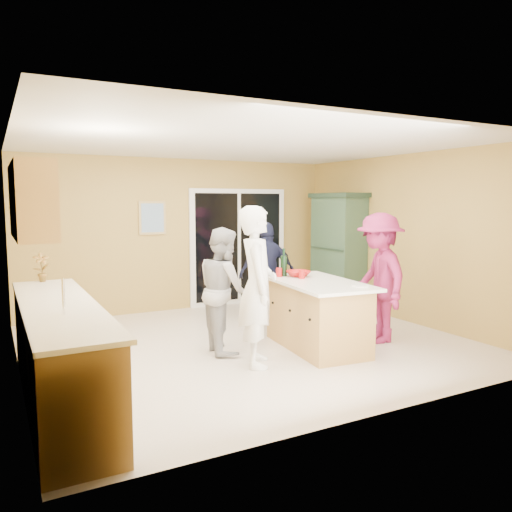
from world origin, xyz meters
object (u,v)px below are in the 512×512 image
green_hutch (338,252)px  woman_navy (267,273)px  kitchen_island (317,317)px  woman_white (257,286)px  woman_grey (224,290)px  woman_magenta (379,278)px

green_hutch → woman_navy: size_ratio=1.29×
kitchen_island → woman_navy: (0.07, 1.42, 0.38)m
kitchen_island → woman_white: size_ratio=0.95×
woman_white → woman_grey: size_ratio=1.17×
woman_grey → woman_magenta: woman_magenta is taller
woman_grey → woman_navy: 1.52m
woman_white → woman_magenta: bearing=-62.2°
kitchen_island → green_hutch: size_ratio=0.86×
woman_magenta → woman_navy: bearing=-135.6°
woman_white → woman_grey: woman_white is taller
woman_grey → woman_navy: (1.16, 0.97, 0.00)m
woman_white → woman_grey: bearing=33.9°
woman_navy → woman_grey: bearing=43.9°
green_hutch → woman_magenta: size_ratio=1.17×
kitchen_island → woman_grey: size_ratio=1.11×
woman_magenta → woman_grey: bearing=-90.2°
woman_magenta → kitchen_island: bearing=-82.0°
kitchen_island → woman_magenta: woman_magenta is taller
woman_navy → woman_magenta: (0.85, -1.53, 0.08)m
woman_navy → green_hutch: bearing=-159.0°
woman_white → woman_magenta: 1.91m
green_hutch → woman_magenta: (-0.90, -2.07, -0.12)m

